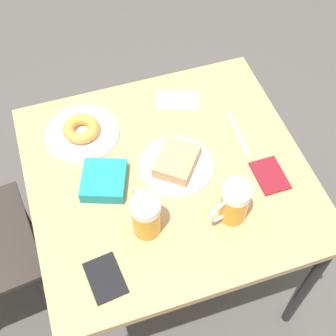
% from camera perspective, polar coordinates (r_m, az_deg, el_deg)
% --- Properties ---
extents(ground_plane, '(8.00, 8.00, 0.00)m').
position_cam_1_polar(ground_plane, '(2.08, 0.00, -11.73)').
color(ground_plane, '#474442').
extents(table, '(0.81, 0.85, 0.72)m').
position_cam_1_polar(table, '(1.50, 0.00, -1.91)').
color(table, tan).
rests_on(table, ground_plane).
extents(plate_with_cake, '(0.23, 0.23, 0.05)m').
position_cam_1_polar(plate_with_cake, '(1.44, 1.06, 0.61)').
color(plate_with_cake, white).
rests_on(plate_with_cake, table).
extents(plate_with_donut, '(0.24, 0.24, 0.05)m').
position_cam_1_polar(plate_with_donut, '(1.55, -10.47, 4.43)').
color(plate_with_donut, white).
rests_on(plate_with_donut, table).
extents(beer_mug_left, '(0.08, 0.13, 0.14)m').
position_cam_1_polar(beer_mug_left, '(1.32, 8.00, -4.24)').
color(beer_mug_left, '#C68C23').
rests_on(beer_mug_left, table).
extents(beer_mug_center, '(0.13, 0.08, 0.14)m').
position_cam_1_polar(beer_mug_center, '(1.29, -2.75, -5.82)').
color(beer_mug_center, '#C68C23').
rests_on(beer_mug_center, table).
extents(napkin_folded, '(0.13, 0.17, 0.00)m').
position_cam_1_polar(napkin_folded, '(1.63, 1.24, 8.21)').
color(napkin_folded, white).
rests_on(napkin_folded, table).
extents(fork, '(0.18, 0.02, 0.00)m').
position_cam_1_polar(fork, '(1.55, 8.60, 4.18)').
color(fork, silver).
rests_on(fork, table).
extents(passport_near_edge, '(0.14, 0.10, 0.01)m').
position_cam_1_polar(passport_near_edge, '(1.29, -7.67, -13.15)').
color(passport_near_edge, black).
rests_on(passport_near_edge, table).
extents(passport_far_edge, '(0.13, 0.09, 0.01)m').
position_cam_1_polar(passport_far_edge, '(1.47, 12.30, -0.90)').
color(passport_far_edge, maroon).
rests_on(passport_far_edge, table).
extents(blue_pouch, '(0.17, 0.17, 0.04)m').
position_cam_1_polar(blue_pouch, '(1.42, -7.81, -1.52)').
color(blue_pouch, teal).
rests_on(blue_pouch, table).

